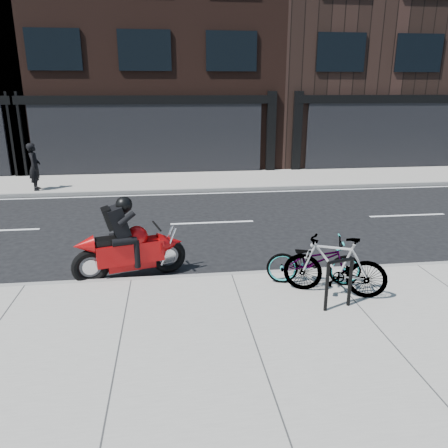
{
  "coord_description": "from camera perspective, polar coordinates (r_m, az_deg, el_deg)",
  "views": [
    {
      "loc": [
        -1.17,
        -10.01,
        3.74
      ],
      "look_at": [
        -0.03,
        -1.02,
        0.9
      ],
      "focal_mm": 35.0,
      "sensor_mm": 36.0,
      "label": 1
    }
  ],
  "objects": [
    {
      "name": "ground",
      "position": [
        10.75,
        -0.5,
        -2.97
      ],
      "size": [
        120.0,
        120.0,
        0.0
      ],
      "primitive_type": "plane",
      "color": "black",
      "rests_on": "ground"
    },
    {
      "name": "sidewalk_near",
      "position": [
        6.32,
        5.08,
        -18.21
      ],
      "size": [
        60.0,
        6.0,
        0.13
      ],
      "primitive_type": "cube",
      "color": "gray",
      "rests_on": "ground"
    },
    {
      "name": "sidewalk_far",
      "position": [
        18.18,
        -3.36,
        5.69
      ],
      "size": [
        60.0,
        3.5,
        0.13
      ],
      "primitive_type": "cube",
      "color": "gray",
      "rests_on": "ground"
    },
    {
      "name": "building_center",
      "position": [
        24.78,
        -10.0,
        25.3
      ],
      "size": [
        12.0,
        10.0,
        14.5
      ],
      "primitive_type": "cube",
      "color": "black",
      "rests_on": "ground"
    },
    {
      "name": "building_mideast",
      "position": [
        27.05,
        18.62,
        21.88
      ],
      "size": [
        12.0,
        10.0,
        12.5
      ],
      "primitive_type": "cube",
      "color": "black",
      "rests_on": "ground"
    },
    {
      "name": "bike_rack",
      "position": [
        7.64,
        14.79,
        -7.04
      ],
      "size": [
        0.52,
        0.19,
        0.9
      ],
      "rotation": [
        0.0,
        0.0,
        0.27
      ],
      "color": "black",
      "rests_on": "sidewalk_near"
    },
    {
      "name": "bicycle_front",
      "position": [
        8.48,
        11.65,
        -4.74
      ],
      "size": [
        1.87,
        0.99,
        0.94
      ],
      "primitive_type": "imported",
      "rotation": [
        0.0,
        0.0,
        1.36
      ],
      "color": "gray",
      "rests_on": "sidewalk_near"
    },
    {
      "name": "bicycle_rear",
      "position": [
        8.12,
        14.26,
        -5.29
      ],
      "size": [
        1.89,
        1.23,
        1.11
      ],
      "primitive_type": "imported",
      "rotation": [
        0.0,
        0.0,
        4.29
      ],
      "color": "gray",
      "rests_on": "sidewalk_near"
    },
    {
      "name": "motorcycle",
      "position": [
        9.0,
        -11.61,
        -2.68
      ],
      "size": [
        2.28,
        0.9,
        1.74
      ],
      "rotation": [
        0.0,
        0.0,
        0.26
      ],
      "color": "black",
      "rests_on": "ground"
    },
    {
      "name": "pedestrian",
      "position": [
        17.44,
        -23.51,
        6.87
      ],
      "size": [
        0.5,
        0.68,
        1.71
      ],
      "primitive_type": "imported",
      "rotation": [
        0.0,
        0.0,
        1.72
      ],
      "color": "black",
      "rests_on": "sidewalk_far"
    }
  ]
}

